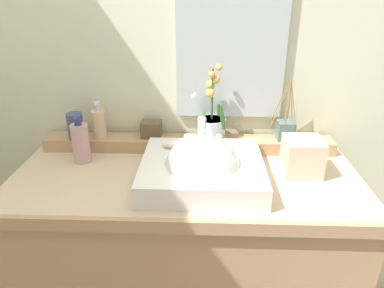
# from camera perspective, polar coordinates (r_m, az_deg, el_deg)

# --- Properties ---
(wall_back) EXTENTS (3.00, 0.20, 2.58)m
(wall_back) POSITION_cam_1_polar(r_m,az_deg,el_deg) (1.51, -0.37, 18.25)
(wall_back) COLOR beige
(wall_back) RESTS_ON ground
(vanity_cabinet) EXTENTS (1.26, 0.57, 0.83)m
(vanity_cabinet) POSITION_cam_1_polar(r_m,az_deg,el_deg) (1.53, -0.94, -18.52)
(vanity_cabinet) COLOR tan
(vanity_cabinet) RESTS_ON ground
(back_ledge) EXTENTS (1.18, 0.10, 0.05)m
(back_ledge) POSITION_cam_1_polar(r_m,az_deg,el_deg) (1.46, -0.61, 0.05)
(back_ledge) COLOR tan
(back_ledge) RESTS_ON vanity_cabinet
(sink_basin) EXTENTS (0.42, 0.38, 0.29)m
(sink_basin) POSITION_cam_1_polar(r_m,az_deg,el_deg) (1.22, 1.64, -4.55)
(sink_basin) COLOR white
(sink_basin) RESTS_ON vanity_cabinet
(soap_bar) EXTENTS (0.07, 0.04, 0.02)m
(soap_bar) POSITION_cam_1_polar(r_m,az_deg,el_deg) (1.31, -3.31, -0.01)
(soap_bar) COLOR #EFE1CA
(soap_bar) RESTS_ON sink_basin
(potted_plant) EXTENTS (0.12, 0.11, 0.30)m
(potted_plant) POSITION_cam_1_polar(r_m,az_deg,el_deg) (1.41, 3.21, 3.41)
(potted_plant) COLOR silver
(potted_plant) RESTS_ON back_ledge
(soap_dispenser) EXTENTS (0.05, 0.06, 0.15)m
(soap_dispenser) POSITION_cam_1_polar(r_m,az_deg,el_deg) (1.49, -14.79, 3.27)
(soap_dispenser) COLOR beige
(soap_dispenser) RESTS_ON back_ledge
(tumbler_cup) EXTENTS (0.06, 0.06, 0.11)m
(tumbler_cup) POSITION_cam_1_polar(r_m,az_deg,el_deg) (1.51, -18.31, 2.77)
(tumbler_cup) COLOR #3E4B6E
(tumbler_cup) RESTS_ON back_ledge
(reed_diffuser) EXTENTS (0.11, 0.07, 0.26)m
(reed_diffuser) POSITION_cam_1_polar(r_m,az_deg,el_deg) (1.47, 14.87, 2.28)
(reed_diffuser) COLOR slate
(reed_diffuser) RESTS_ON back_ledge
(trinket_box) EXTENTS (0.08, 0.07, 0.07)m
(trinket_box) POSITION_cam_1_polar(r_m,az_deg,el_deg) (1.46, -6.58, 2.42)
(trinket_box) COLOR brown
(trinket_box) RESTS_ON back_ledge
(lotion_bottle) EXTENTS (0.07, 0.07, 0.19)m
(lotion_bottle) POSITION_cam_1_polar(r_m,az_deg,el_deg) (1.41, -17.55, 0.28)
(lotion_bottle) COLOR #CC9DA2
(lotion_bottle) RESTS_ON vanity_cabinet
(tissue_box) EXTENTS (0.13, 0.13, 0.13)m
(tissue_box) POSITION_cam_1_polar(r_m,az_deg,el_deg) (1.32, 17.37, -1.95)
(tissue_box) COLOR beige
(tissue_box) RESTS_ON vanity_cabinet
(mirror) EXTENTS (0.42, 0.02, 0.64)m
(mirror) POSITION_cam_1_polar(r_m,az_deg,el_deg) (1.41, 6.42, 16.93)
(mirror) COLOR silver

